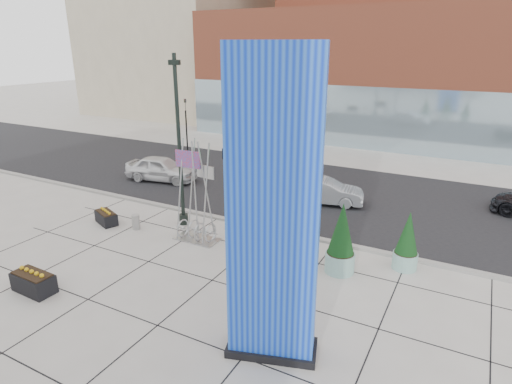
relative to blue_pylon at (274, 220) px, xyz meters
The scene contains 18 objects.
ground 6.95m from the blue_pylon, 143.54° to the left, with size 160.00×160.00×0.00m, color #9E9991.
street_asphalt 14.70m from the blue_pylon, 108.91° to the left, with size 80.00×12.00×0.02m, color black.
curb_edge 9.53m from the blue_pylon, 121.83° to the left, with size 80.00×0.30×0.12m, color gray.
tower_podium 30.64m from the blue_pylon, 96.73° to the left, with size 34.00×10.00×11.00m, color #AA4D31.
tower_glass_front 25.88m from the blue_pylon, 97.98° to the left, with size 34.00×0.60×5.00m, color #8CA5B2.
blue_pylon is the anchor object (origin of this frame).
lamp_post 9.82m from the blue_pylon, 141.48° to the left, with size 0.53×0.43×7.79m.
public_art_sculpture 8.32m from the blue_pylon, 140.78° to the left, with size 1.99×1.01×4.50m.
concrete_bollard 10.94m from the blue_pylon, 153.67° to the left, with size 0.36×0.36×0.69m, color gray.
overhead_street_sign 7.75m from the blue_pylon, 126.82° to the left, with size 1.86×0.38×3.93m.
round_planter_east 7.59m from the blue_pylon, 69.90° to the left, with size 0.93×0.93×2.32m.
round_planter_mid 5.84m from the blue_pylon, 86.75° to the left, with size 1.10×1.10×2.76m.
round_planter_west 6.24m from the blue_pylon, 110.71° to the left, with size 0.94×0.94×2.34m.
box_planter_north 12.34m from the blue_pylon, 158.14° to the left, with size 1.46×1.10×0.72m.
box_planter_south 9.39m from the blue_pylon, behind, with size 1.56×0.81×0.85m.
car_white_west 17.36m from the blue_pylon, 139.88° to the left, with size 1.81×4.50×1.53m, color silver.
car_silver_mid 12.63m from the blue_pylon, 102.76° to the left, with size 1.44×4.12×1.36m, color #B9BCC1.
traffic_signal 24.82m from the blue_pylon, 132.05° to the left, with size 0.15×0.18×4.10m.
Camera 1 is at (8.82, -12.28, 8.12)m, focal length 30.00 mm.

